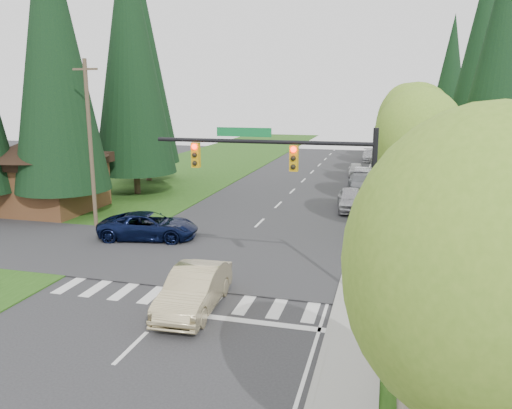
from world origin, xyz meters
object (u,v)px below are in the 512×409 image
at_px(suv_navy, 149,226).
at_px(parked_car_a, 351,199).
at_px(parked_car_d, 356,169).
at_px(parked_car_e, 370,155).
at_px(parked_car_b, 361,182).
at_px(parked_car_c, 364,176).
at_px(sedan_champagne, 194,289).

relative_size(suv_navy, parked_car_a, 1.18).
xyz_separation_m(parked_car_d, parked_car_e, (0.92, 11.86, 0.05)).
height_order(parked_car_b, parked_car_c, parked_car_c).
bearing_deg(parked_car_e, parked_car_a, -94.63).
bearing_deg(parked_car_c, parked_car_d, 100.15).
height_order(suv_navy, parked_car_a, parked_car_a).
bearing_deg(suv_navy, parked_car_b, -40.96).
distance_m(parked_car_c, parked_car_e, 16.73).
height_order(sedan_champagne, parked_car_e, sedan_champagne).
distance_m(parked_car_a, parked_car_c, 10.62).
bearing_deg(parked_car_a, parked_car_e, 82.86).
xyz_separation_m(parked_car_b, parked_car_e, (0.02, 19.61, 0.02)).
bearing_deg(parked_car_d, parked_car_b, -88.25).
xyz_separation_m(sedan_champagne, suv_navy, (-5.99, 8.15, -0.05)).
height_order(sedan_champagne, parked_car_c, sedan_champagne).
distance_m(parked_car_a, parked_car_d, 15.50).
distance_m(sedan_champagne, parked_car_c, 29.35).
bearing_deg(parked_car_d, parked_car_a, -92.29).
height_order(parked_car_b, parked_car_e, parked_car_e).
height_order(suv_navy, parked_car_d, suv_navy).
height_order(parked_car_a, parked_car_e, parked_car_a).
height_order(parked_car_a, parked_car_b, parked_car_a).
relative_size(parked_car_b, parked_car_c, 1.02).
distance_m(sedan_champagne, parked_car_a, 18.88).
relative_size(parked_car_c, parked_car_e, 0.96).
height_order(sedan_champagne, suv_navy, sedan_champagne).
distance_m(sedan_champagne, parked_car_e, 45.94).
xyz_separation_m(sedan_champagne, parked_car_e, (4.64, 45.70, -0.12)).
xyz_separation_m(suv_navy, parked_car_a, (10.41, 10.21, 0.03)).
bearing_deg(parked_car_e, parked_car_b, -94.23).
xyz_separation_m(parked_car_a, parked_car_b, (0.20, 7.74, -0.11)).
xyz_separation_m(parked_car_a, parked_car_e, (0.22, 27.35, -0.10)).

